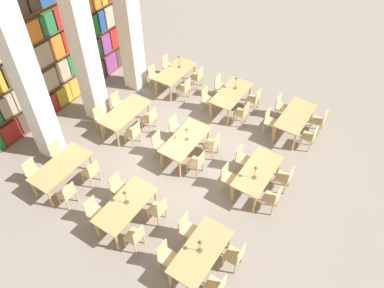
{
  "coord_description": "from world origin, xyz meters",
  "views": [
    {
      "loc": [
        -6.81,
        -4.69,
        8.89
      ],
      "look_at": [
        0.0,
        -0.25,
        0.68
      ],
      "focal_mm": 35.0,
      "sensor_mm": 36.0,
      "label": 1
    }
  ],
  "objects_px": {
    "reading_table_0": "(201,253)",
    "desk_lamp_2": "(125,195)",
    "reading_table_4": "(185,141)",
    "chair_22": "(254,99)",
    "chair_24": "(68,193)",
    "reading_table_7": "(125,114)",
    "chair_8": "(310,137)",
    "chair_2": "(236,256)",
    "chair_32": "(185,88)",
    "desk_lamp_1": "(256,170)",
    "reading_table_2": "(295,117)",
    "chair_9": "(270,121)",
    "chair_35": "(168,65)",
    "chair_4": "(273,198)",
    "desk_lamp_5": "(179,59)",
    "reading_table_3": "(126,206)",
    "chair_7": "(242,158)",
    "chair_15": "(118,187)",
    "chair_18": "(213,145)",
    "chair_25": "(33,172)",
    "chair_31": "(118,104)",
    "chair_20": "(242,113)",
    "chair_11": "(281,106)",
    "desk_lamp_4": "(236,81)",
    "pillar_right": "(127,13)",
    "chair_5": "(228,177)",
    "chair_12": "(136,237)",
    "pillar_center": "(82,40)",
    "chair_28": "(134,133)",
    "chair_6": "(285,178)",
    "desk_lamp_0": "(200,244)",
    "chair_26": "(92,172)",
    "reading_table_1": "(258,173)",
    "chair_3": "(187,228)",
    "chair_30": "(150,118)",
    "chair_13": "(94,211)",
    "chair_17": "(159,144)",
    "chair_14": "(158,210)",
    "chair_27": "(58,153)",
    "chair_0": "(216,287)",
    "chair_10": "(320,121)",
    "chair_21": "(207,99)",
    "reading_table_5": "(231,94)",
    "reading_table_8": "(175,73)",
    "chair_23": "(220,86)"
  },
  "relations": [
    {
      "from": "reading_table_0",
      "to": "desk_lamp_2",
      "type": "height_order",
      "value": "desk_lamp_2"
    },
    {
      "from": "reading_table_0",
      "to": "reading_table_4",
      "type": "bearing_deg",
      "value": 39.39
    },
    {
      "from": "reading_table_4",
      "to": "chair_22",
      "type": "xyz_separation_m",
      "value": [
        3.3,
        -0.77,
        -0.18
      ]
    },
    {
      "from": "chair_24",
      "to": "reading_table_7",
      "type": "xyz_separation_m",
      "value": [
        3.36,
        0.73,
        0.18
      ]
    },
    {
      "from": "chair_8",
      "to": "desk_lamp_2",
      "type": "bearing_deg",
      "value": 149.84
    },
    {
      "from": "chair_2",
      "to": "chair_32",
      "type": "bearing_deg",
      "value": 44.26
    },
    {
      "from": "desk_lamp_1",
      "to": "reading_table_2",
      "type": "height_order",
      "value": "desk_lamp_1"
    },
    {
      "from": "chair_9",
      "to": "chair_35",
      "type": "height_order",
      "value": "same"
    },
    {
      "from": "chair_4",
      "to": "desk_lamp_5",
      "type": "bearing_deg",
      "value": 57.37
    },
    {
      "from": "desk_lamp_1",
      "to": "reading_table_3",
      "type": "distance_m",
      "value": 3.65
    },
    {
      "from": "chair_7",
      "to": "chair_15",
      "type": "distance_m",
      "value": 3.79
    },
    {
      "from": "chair_18",
      "to": "chair_35",
      "type": "xyz_separation_m",
      "value": [
        2.84,
        3.81,
        0.0
      ]
    },
    {
      "from": "chair_25",
      "to": "chair_31",
      "type": "distance_m",
      "value": 3.8
    },
    {
      "from": "chair_20",
      "to": "chair_11",
      "type": "bearing_deg",
      "value": -42.15
    },
    {
      "from": "chair_22",
      "to": "chair_24",
      "type": "xyz_separation_m",
      "value": [
        -6.69,
        2.48,
        0.0
      ]
    },
    {
      "from": "desk_lamp_4",
      "to": "chair_18",
      "type": "bearing_deg",
      "value": -166.21
    },
    {
      "from": "reading_table_0",
      "to": "pillar_right",
      "type": "bearing_deg",
      "value": 50.62
    },
    {
      "from": "reading_table_4",
      "to": "chair_35",
      "type": "relative_size",
      "value": 2.01
    },
    {
      "from": "chair_5",
      "to": "chair_24",
      "type": "bearing_deg",
      "value": -49.33
    },
    {
      "from": "chair_12",
      "to": "chair_8",
      "type": "bearing_deg",
      "value": -22.06
    },
    {
      "from": "chair_5",
      "to": "chair_18",
      "type": "bearing_deg",
      "value": -130.67
    },
    {
      "from": "pillar_center",
      "to": "chair_28",
      "type": "bearing_deg",
      "value": -102.3
    },
    {
      "from": "chair_20",
      "to": "chair_22",
      "type": "relative_size",
      "value": 1.0
    },
    {
      "from": "chair_6",
      "to": "reading_table_2",
      "type": "relative_size",
      "value": 0.5
    },
    {
      "from": "desk_lamp_0",
      "to": "chair_26",
      "type": "distance_m",
      "value": 4.19
    },
    {
      "from": "reading_table_1",
      "to": "chair_24",
      "type": "bearing_deg",
      "value": 129.49
    },
    {
      "from": "chair_3",
      "to": "chair_11",
      "type": "height_order",
      "value": "same"
    },
    {
      "from": "reading_table_4",
      "to": "chair_20",
      "type": "xyz_separation_m",
      "value": [
        2.37,
        -0.77,
        -0.18
      ]
    },
    {
      "from": "chair_8",
      "to": "chair_30",
      "type": "relative_size",
      "value": 1.0
    },
    {
      "from": "chair_20",
      "to": "chair_32",
      "type": "distance_m",
      "value": 2.45
    },
    {
      "from": "chair_3",
      "to": "chair_26",
      "type": "height_order",
      "value": "same"
    },
    {
      "from": "chair_13",
      "to": "chair_31",
      "type": "xyz_separation_m",
      "value": [
        3.82,
        2.49,
        0.0
      ]
    },
    {
      "from": "chair_31",
      "to": "chair_17",
      "type": "bearing_deg",
      "value": 71.08
    },
    {
      "from": "chair_14",
      "to": "chair_26",
      "type": "relative_size",
      "value": 1.0
    },
    {
      "from": "chair_27",
      "to": "chair_32",
      "type": "bearing_deg",
      "value": 163.49
    },
    {
      "from": "pillar_right",
      "to": "chair_0",
      "type": "xyz_separation_m",
      "value": [
        -5.57,
        -6.94,
        -2.51
      ]
    },
    {
      "from": "reading_table_1",
      "to": "chair_22",
      "type": "xyz_separation_m",
      "value": [
        3.25,
        1.69,
        -0.18
      ]
    },
    {
      "from": "chair_5",
      "to": "chair_18",
      "type": "height_order",
      "value": "same"
    },
    {
      "from": "chair_10",
      "to": "chair_32",
      "type": "relative_size",
      "value": 1.0
    },
    {
      "from": "reading_table_0",
      "to": "chair_18",
      "type": "height_order",
      "value": "chair_18"
    },
    {
      "from": "chair_21",
      "to": "chair_35",
      "type": "xyz_separation_m",
      "value": [
        0.96,
        2.45,
        0.0
      ]
    },
    {
      "from": "chair_8",
      "to": "reading_table_3",
      "type": "height_order",
      "value": "chair_8"
    },
    {
      "from": "chair_8",
      "to": "chair_18",
      "type": "bearing_deg",
      "value": 129.62
    },
    {
      "from": "chair_28",
      "to": "desk_lamp_5",
      "type": "distance_m",
      "value": 3.73
    },
    {
      "from": "reading_table_0",
      "to": "reading_table_4",
      "type": "height_order",
      "value": "same"
    },
    {
      "from": "reading_table_5",
      "to": "chair_26",
      "type": "distance_m",
      "value": 5.58
    },
    {
      "from": "chair_8",
      "to": "reading_table_8",
      "type": "xyz_separation_m",
      "value": [
        0.35,
        5.55,
        0.18
      ]
    },
    {
      "from": "chair_13",
      "to": "chair_14",
      "type": "relative_size",
      "value": 1.0
    },
    {
      "from": "chair_4",
      "to": "chair_23",
      "type": "distance_m",
      "value": 5.33
    },
    {
      "from": "chair_13",
      "to": "reading_table_7",
      "type": "height_order",
      "value": "chair_13"
    }
  ]
}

